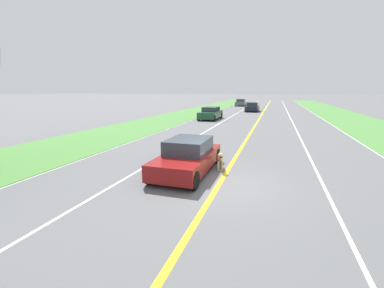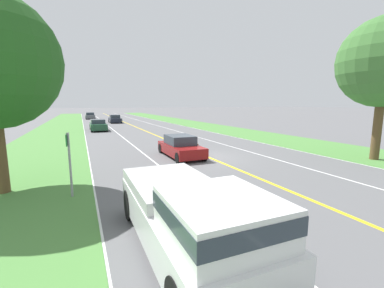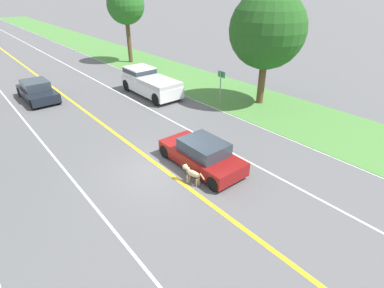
{
  "view_description": "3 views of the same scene",
  "coord_description": "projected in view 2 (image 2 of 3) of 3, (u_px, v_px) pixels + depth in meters",
  "views": [
    {
      "loc": [
        -1.74,
        8.56,
        3.27
      ],
      "look_at": [
        1.57,
        -1.64,
        1.01
      ],
      "focal_mm": 24.0,
      "sensor_mm": 36.0,
      "label": 1
    },
    {
      "loc": [
        7.28,
        14.18,
        3.37
      ],
      "look_at": [
        1.06,
        -0.18,
        0.89
      ],
      "focal_mm": 24.0,
      "sensor_mm": 36.0,
      "label": 2
    },
    {
      "loc": [
        -6.28,
        -9.67,
        7.5
      ],
      "look_at": [
        1.45,
        -0.31,
        0.93
      ],
      "focal_mm": 28.0,
      "sensor_mm": 36.0,
      "label": 3
    }
  ],
  "objects": [
    {
      "name": "ground_plane",
      "position": [
        208.0,
        157.0,
        16.24
      ],
      "size": [
        400.0,
        400.0,
        0.0
      ],
      "primitive_type": "plane",
      "color": "#5B5B5E"
    },
    {
      "name": "pickup_truck",
      "position": [
        190.0,
        215.0,
        5.68
      ],
      "size": [
        2.1,
        5.38,
        1.81
      ],
      "color": "silver",
      "rests_on": "ground"
    },
    {
      "name": "ego_car",
      "position": [
        181.0,
        147.0,
        16.38
      ],
      "size": [
        1.85,
        4.24,
        1.35
      ],
      "color": "maroon",
      "rests_on": "ground"
    },
    {
      "name": "lane_dash_same_dir",
      "position": [
        155.0,
        162.0,
        14.86
      ],
      "size": [
        0.1,
        160.0,
        0.01
      ],
      "primitive_type": "cube",
      "color": "white",
      "rests_on": "ground"
    },
    {
      "name": "car_trailing_mid",
      "position": [
        115.0,
        119.0,
        45.1
      ],
      "size": [
        1.91,
        4.29,
        1.41
      ],
      "color": "black",
      "rests_on": "ground"
    },
    {
      "name": "grass_verge_left",
      "position": [
        322.0,
        147.0,
        20.16
      ],
      "size": [
        6.0,
        160.0,
        0.03
      ],
      "primitive_type": "cube",
      "color": "#4C843D",
      "rests_on": "ground"
    },
    {
      "name": "car_trailing_near",
      "position": [
        98.0,
        125.0,
        32.21
      ],
      "size": [
        1.94,
        4.61,
        1.39
      ],
      "color": "#1E472D",
      "rests_on": "ground"
    },
    {
      "name": "lane_edge_line_right",
      "position": [
        90.0,
        168.0,
        13.48
      ],
      "size": [
        0.14,
        160.0,
        0.01
      ],
      "primitive_type": "cube",
      "color": "white",
      "rests_on": "ground"
    },
    {
      "name": "lane_edge_line_left",
      "position": [
        293.0,
        149.0,
        18.99
      ],
      "size": [
        0.14,
        160.0,
        0.01
      ],
      "primitive_type": "cube",
      "color": "white",
      "rests_on": "ground"
    },
    {
      "name": "street_sign",
      "position": [
        69.0,
        157.0,
        9.08
      ],
      "size": [
        0.11,
        0.64,
        2.36
      ],
      "color": "gray",
      "rests_on": "ground"
    },
    {
      "name": "car_trailing_far",
      "position": [
        90.0,
        116.0,
        56.19
      ],
      "size": [
        1.92,
        4.32,
        1.43
      ],
      "color": "#51565B",
      "rests_on": "ground"
    },
    {
      "name": "dog",
      "position": [
        193.0,
        146.0,
        17.5
      ],
      "size": [
        0.43,
        1.2,
        0.82
      ],
      "rotation": [
        0.0,
        0.0,
        0.24
      ],
      "color": "#D1B784",
      "rests_on": "ground"
    },
    {
      "name": "centre_divider_line",
      "position": [
        208.0,
        157.0,
        16.24
      ],
      "size": [
        0.18,
        160.0,
        0.01
      ],
      "primitive_type": "cube",
      "color": "yellow",
      "rests_on": "ground"
    },
    {
      "name": "lane_dash_oncoming",
      "position": [
        254.0,
        153.0,
        17.61
      ],
      "size": [
        0.1,
        160.0,
        0.01
      ],
      "primitive_type": "cube",
      "color": "white",
      "rests_on": "ground"
    },
    {
      "name": "grass_verge_right",
      "position": [
        23.0,
        174.0,
        12.3
      ],
      "size": [
        6.0,
        160.0,
        0.03
      ],
      "primitive_type": "cube",
      "color": "#4C843D",
      "rests_on": "ground"
    }
  ]
}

